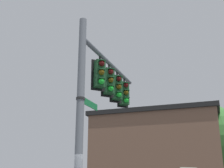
{
  "coord_description": "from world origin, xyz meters",
  "views": [
    {
      "loc": [
        3.04,
        8.98,
        1.6
      ],
      "look_at": [
        -1.97,
        -1.89,
        5.57
      ],
      "focal_mm": 49.54,
      "sensor_mm": 36.0,
      "label": 1
    }
  ],
  "objects_px": {
    "traffic_light_mid_outer": "(117,88)",
    "street_name_sign": "(86,102)",
    "traffic_light_mid_inner": "(109,81)",
    "traffic_light_arm_end": "(124,93)",
    "traffic_light_nearest_pole": "(100,74)"
  },
  "relations": [
    {
      "from": "traffic_light_mid_outer",
      "to": "street_name_sign",
      "type": "relative_size",
      "value": 1.22
    },
    {
      "from": "traffic_light_mid_inner",
      "to": "street_name_sign",
      "type": "height_order",
      "value": "traffic_light_mid_inner"
    },
    {
      "from": "traffic_light_arm_end",
      "to": "street_name_sign",
      "type": "xyz_separation_m",
      "value": [
        2.79,
        2.65,
        -1.35
      ]
    },
    {
      "from": "traffic_light_mid_inner",
      "to": "traffic_light_mid_outer",
      "type": "xyz_separation_m",
      "value": [
        -0.67,
        -0.64,
        0.0
      ]
    },
    {
      "from": "traffic_light_nearest_pole",
      "to": "street_name_sign",
      "type": "xyz_separation_m",
      "value": [
        0.78,
        0.73,
        -1.35
      ]
    },
    {
      "from": "traffic_light_nearest_pole",
      "to": "traffic_light_mid_inner",
      "type": "distance_m",
      "value": 0.93
    },
    {
      "from": "traffic_light_mid_inner",
      "to": "street_name_sign",
      "type": "distance_m",
      "value": 2.41
    },
    {
      "from": "traffic_light_nearest_pole",
      "to": "traffic_light_mid_outer",
      "type": "height_order",
      "value": "same"
    },
    {
      "from": "traffic_light_arm_end",
      "to": "traffic_light_mid_outer",
      "type": "bearing_deg",
      "value": 43.79
    },
    {
      "from": "traffic_light_mid_outer",
      "to": "traffic_light_arm_end",
      "type": "relative_size",
      "value": 1.0
    },
    {
      "from": "traffic_light_nearest_pole",
      "to": "traffic_light_arm_end",
      "type": "relative_size",
      "value": 1.0
    },
    {
      "from": "traffic_light_mid_outer",
      "to": "street_name_sign",
      "type": "distance_m",
      "value": 3.22
    },
    {
      "from": "traffic_light_mid_outer",
      "to": "traffic_light_mid_inner",
      "type": "bearing_deg",
      "value": 43.79
    },
    {
      "from": "traffic_light_mid_inner",
      "to": "traffic_light_arm_end",
      "type": "bearing_deg",
      "value": -136.21
    },
    {
      "from": "traffic_light_nearest_pole",
      "to": "traffic_light_mid_outer",
      "type": "relative_size",
      "value": 1.0
    }
  ]
}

